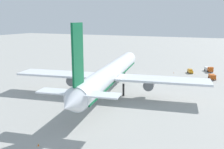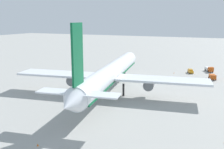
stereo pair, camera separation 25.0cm
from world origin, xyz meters
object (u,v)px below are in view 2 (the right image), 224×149
object	(u,v)px
traffic_cone_0	(66,72)
traffic_cone_2	(174,73)
service_van	(190,71)
airliner	(110,73)
service_truck_3	(212,77)
service_truck_1	(209,69)
traffic_cone_1	(38,145)

from	to	relation	value
traffic_cone_0	traffic_cone_2	xyz separation A→B (m)	(20.13, -48.92, 0.00)
service_van	airliner	bearing A→B (deg)	155.45
service_truck_3	service_truck_1	bearing A→B (deg)	7.64
airliner	service_truck_3	xyz separation A→B (m)	(37.55, -32.10, -6.03)
service_truck_3	traffic_cone_0	xyz separation A→B (m)	(-13.76, 66.72, -0.97)
service_van	traffic_cone_2	size ratio (longest dim) A/B	8.70
service_truck_3	service_van	xyz separation A→B (m)	(9.80, 10.47, -0.22)
service_truck_1	service_van	distance (m)	11.13
service_truck_3	airliner	bearing A→B (deg)	139.47
service_van	traffic_cone_2	bearing A→B (deg)	115.08
service_truck_1	traffic_cone_0	distance (m)	71.53
service_truck_1	service_van	bearing A→B (deg)	132.96
traffic_cone_0	service_truck_3	bearing A→B (deg)	-78.35
traffic_cone_1	traffic_cone_2	xyz separation A→B (m)	(85.15, -12.41, 0.00)
traffic_cone_0	airliner	bearing A→B (deg)	-124.50
service_truck_3	traffic_cone_1	bearing A→B (deg)	159.02
airliner	traffic_cone_2	size ratio (longest dim) A/B	139.81
traffic_cone_0	service_van	bearing A→B (deg)	-67.28
airliner	traffic_cone_0	bearing A→B (deg)	55.50
traffic_cone_1	service_truck_3	bearing A→B (deg)	-20.98
service_truck_1	service_truck_3	size ratio (longest dim) A/B	1.31
airliner	service_truck_3	distance (m)	49.77
airliner	service_truck_1	distance (m)	62.76
service_truck_1	service_truck_3	xyz separation A→B (m)	(-17.38, -2.33, -0.08)
airliner	service_van	bearing A→B (deg)	-24.55
service_truck_1	service_van	xyz separation A→B (m)	(-7.58, 8.14, -0.29)
service_truck_1	traffic_cone_2	bearing A→B (deg)	125.45
airliner	service_truck_3	bearing A→B (deg)	-40.53
service_van	traffic_cone_1	bearing A→B (deg)	167.44
service_van	traffic_cone_2	distance (m)	8.13
service_truck_3	traffic_cone_0	size ratio (longest dim) A/B	9.14
traffic_cone_1	traffic_cone_0	bearing A→B (deg)	29.31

